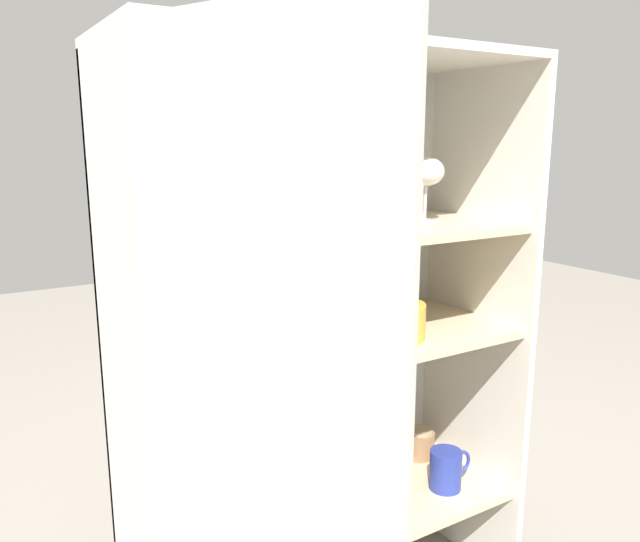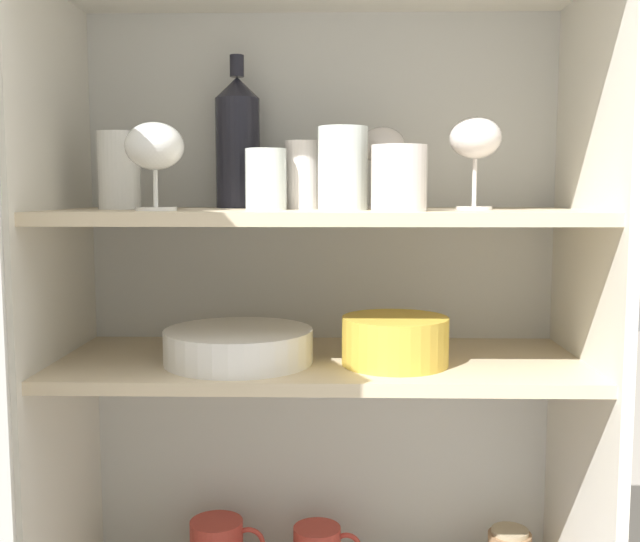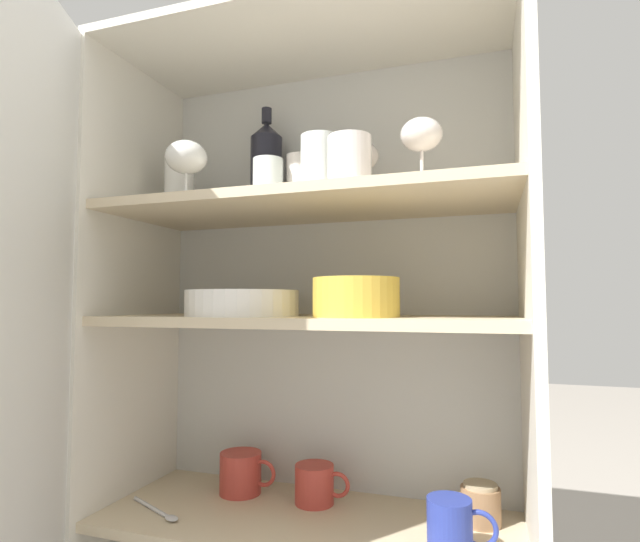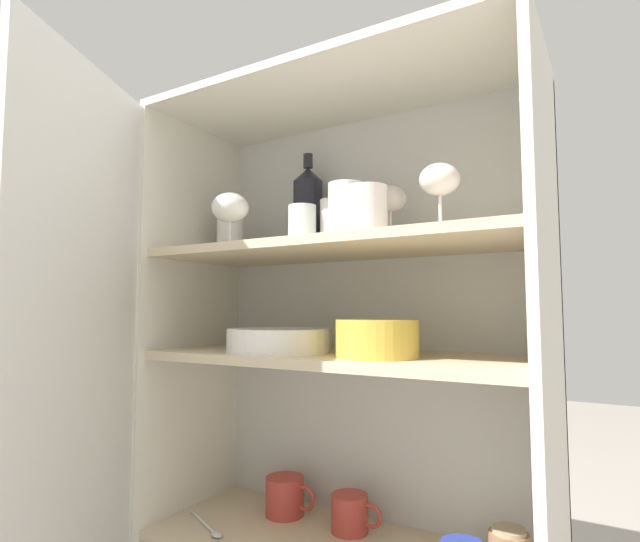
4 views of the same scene
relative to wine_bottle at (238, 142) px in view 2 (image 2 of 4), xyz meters
The scene contains 18 objects.
cupboard_back_panel 0.43m from the wine_bottle, 23.38° to the left, with size 0.89×0.02×1.27m, color silver.
cupboard_side_left 0.51m from the wine_bottle, 158.22° to the right, with size 0.02×0.38×1.27m, color silver.
cupboard_side_right 0.72m from the wine_bottle, 11.19° to the right, with size 0.02×0.38×1.27m, color silver.
shelf_board_middle 0.41m from the wine_bottle, 38.09° to the right, with size 0.85×0.34×0.02m, color beige.
shelf_board_upper 0.23m from the wine_bottle, 38.09° to the right, with size 0.85×0.34×0.02m, color beige.
cupboard_door 0.68m from the wine_bottle, 112.30° to the right, with size 0.19×0.41×1.27m.
tumbler_glass_0 0.21m from the wine_bottle, 153.22° to the right, with size 0.07×0.07×0.13m.
tumbler_glass_1 0.15m from the wine_bottle, 63.53° to the right, with size 0.07×0.07×0.10m.
tumbler_glass_2 0.12m from the wine_bottle, ahead, with size 0.07×0.07×0.10m.
tumbler_glass_3 0.15m from the wine_bottle, 33.30° to the right, with size 0.06×0.06×0.11m.
tumbler_glass_4 0.23m from the wine_bottle, 36.40° to the right, with size 0.08×0.08×0.13m.
tumbler_glass_5 0.34m from the wine_bottle, 37.50° to the right, with size 0.08×0.08×0.10m.
wine_glass_0 0.41m from the wine_bottle, 18.18° to the right, with size 0.08×0.08×0.15m.
wine_glass_1 0.22m from the wine_bottle, 117.87° to the right, with size 0.09×0.09×0.13m.
wine_glass_2 0.26m from the wine_bottle, 10.59° to the right, with size 0.08×0.08×0.14m.
wine_bottle is the anchor object (origin of this frame).
plate_stack_white 0.37m from the wine_bottle, 83.41° to the right, with size 0.24×0.24×0.05m.
mixing_bowl_large 0.45m from the wine_bottle, 31.10° to the right, with size 0.17×0.17×0.08m.
Camera 2 is at (0.03, -1.04, 0.95)m, focal length 42.00 mm.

